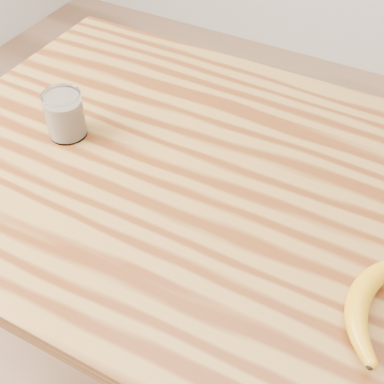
% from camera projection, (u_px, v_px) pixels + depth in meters
% --- Properties ---
extents(table, '(1.20, 0.80, 0.90)m').
position_uv_depth(table, '(224.00, 232.00, 1.05)').
color(table, olive).
rests_on(table, ground).
extents(smoothie_glass, '(0.07, 0.07, 0.09)m').
position_uv_depth(smoothie_glass, '(65.00, 115.00, 1.03)').
color(smoothie_glass, white).
rests_on(smoothie_glass, table).
extents(banana, '(0.13, 0.30, 0.04)m').
position_uv_depth(banana, '(361.00, 292.00, 0.77)').
color(banana, orange).
rests_on(banana, table).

